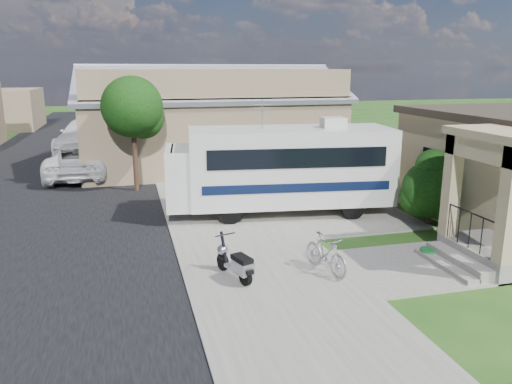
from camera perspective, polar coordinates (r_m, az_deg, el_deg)
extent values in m
plane|color=#1C4412|center=(12.92, 5.01, -8.07)|extent=(120.00, 120.00, 0.00)
cube|color=black|center=(22.06, -23.15, 0.17)|extent=(9.00, 80.00, 0.02)
cube|color=slate|center=(22.01, -6.22, 1.25)|extent=(4.00, 80.00, 0.06)
cube|color=slate|center=(17.40, 4.71, -2.14)|extent=(7.00, 6.00, 0.05)
cube|color=slate|center=(13.37, 18.82, -7.91)|extent=(4.00, 3.00, 0.05)
cube|color=black|center=(17.22, 19.48, 2.66)|extent=(0.04, 1.10, 1.20)
cube|color=slate|center=(14.06, 25.41, -6.48)|extent=(1.60, 2.40, 0.50)
cube|color=slate|center=(13.48, 22.08, -7.39)|extent=(0.40, 2.16, 0.32)
cube|color=slate|center=(13.31, 20.82, -7.92)|extent=(0.35, 2.16, 0.16)
cube|color=tan|center=(14.01, 21.47, 0.68)|extent=(0.35, 0.35, 2.70)
cube|color=tan|center=(12.47, 26.94, -1.43)|extent=(0.35, 0.35, 2.70)
cube|color=tan|center=(13.02, 24.52, 4.39)|extent=(0.35, 2.40, 0.50)
cylinder|color=black|center=(13.26, 23.43, -2.23)|extent=(0.04, 1.70, 0.04)
cube|color=#7C664D|center=(25.77, -5.45, 7.12)|extent=(12.00, 8.00, 3.60)
cube|color=slate|center=(23.63, -4.78, 12.24)|extent=(12.50, 4.40, 1.78)
cube|color=slate|center=(27.57, -6.26, 12.44)|extent=(12.50, 4.40, 1.78)
cube|color=slate|center=(25.59, -5.61, 13.91)|extent=(12.50, 0.50, 0.22)
cube|color=#7C664D|center=(21.76, -3.88, 12.11)|extent=(11.76, 0.20, 1.30)
cylinder|color=black|center=(20.52, -13.68, 4.41)|extent=(0.20, 0.20, 3.15)
sphere|color=black|center=(20.31, -13.97, 9.42)|extent=(2.40, 2.40, 2.40)
sphere|color=black|center=(20.56, -12.79, 8.28)|extent=(1.68, 1.68, 1.68)
cylinder|color=black|center=(30.43, -14.14, 7.50)|extent=(0.20, 0.20, 3.29)
sphere|color=black|center=(30.29, -14.36, 11.04)|extent=(2.40, 2.40, 2.40)
sphere|color=black|center=(30.52, -13.55, 10.22)|extent=(1.68, 1.68, 1.68)
cylinder|color=black|center=(39.40, -14.35, 8.66)|extent=(0.20, 0.20, 3.01)
sphere|color=black|center=(39.29, -14.50, 11.15)|extent=(2.40, 2.40, 2.40)
sphere|color=black|center=(39.52, -13.87, 10.58)|extent=(1.68, 1.68, 1.68)
cube|color=beige|center=(16.79, 3.94, 3.07)|extent=(6.93, 3.17, 2.49)
cube|color=beige|center=(16.51, -8.86, 1.73)|extent=(1.03, 2.35, 1.91)
cube|color=black|center=(16.41, -9.53, 3.50)|extent=(0.30, 2.02, 0.86)
cube|color=black|center=(15.55, 4.87, 3.85)|extent=(5.65, 0.71, 0.62)
cube|color=black|center=(17.88, 3.18, 5.20)|extent=(5.65, 0.71, 0.62)
cube|color=black|center=(15.74, 4.80, 0.47)|extent=(5.98, 0.74, 0.29)
cube|color=black|center=(18.05, 3.14, 2.24)|extent=(5.98, 0.74, 0.29)
cube|color=beige|center=(16.93, 8.82, 7.87)|extent=(0.84, 0.76, 0.33)
cylinder|color=#95959C|center=(16.39, 0.73, 8.91)|extent=(0.04, 0.04, 0.96)
cylinder|color=black|center=(15.76, -3.01, -2.29)|extent=(0.79, 0.36, 0.77)
cylinder|color=black|center=(17.79, -3.59, -0.41)|extent=(0.79, 0.36, 0.77)
cylinder|color=black|center=(16.57, 10.97, -1.72)|extent=(0.79, 0.36, 0.77)
cylinder|color=black|center=(18.51, 8.91, 0.01)|extent=(0.79, 0.36, 0.77)
cylinder|color=black|center=(16.65, 19.16, -2.42)|extent=(0.14, 0.14, 0.72)
sphere|color=black|center=(16.45, 19.39, 0.29)|extent=(1.80, 1.80, 1.80)
sphere|color=black|center=(16.80, 20.00, 1.77)|extent=(1.44, 1.44, 1.44)
sphere|color=black|center=(16.52, 18.19, -0.53)|extent=(1.26, 1.26, 1.26)
sphere|color=black|center=(16.42, 20.33, -1.11)|extent=(1.08, 1.08, 1.08)
sphere|color=black|center=(16.31, 19.59, 2.76)|extent=(1.08, 1.08, 1.08)
cylinder|color=black|center=(11.41, -1.23, -9.63)|extent=(0.24, 0.43, 0.42)
cylinder|color=black|center=(12.24, -3.81, -7.97)|extent=(0.24, 0.43, 0.42)
cube|color=#95959C|center=(11.76, -2.45, -8.59)|extent=(0.43, 0.58, 0.08)
cube|color=#95959C|center=(11.41, -1.48, -8.59)|extent=(0.47, 0.60, 0.28)
cube|color=black|center=(11.37, -1.61, -7.63)|extent=(0.45, 0.63, 0.11)
cube|color=black|center=(11.23, -0.85, -9.07)|extent=(0.22, 0.23, 0.09)
cylinder|color=black|center=(12.05, -3.69, -6.40)|extent=(0.17, 0.33, 0.79)
sphere|color=#95959C|center=(12.13, -3.83, -6.60)|extent=(0.27, 0.27, 0.27)
sphere|color=black|center=(12.19, -4.01, -6.49)|extent=(0.11, 0.11, 0.11)
cylinder|color=black|center=(11.87, -3.53, -4.88)|extent=(0.51, 0.19, 0.03)
cube|color=black|center=(12.20, -3.82, -7.47)|extent=(0.21, 0.29, 0.06)
imported|color=#95959C|center=(12.15, 7.97, -7.22)|extent=(0.84, 1.63, 0.94)
imported|color=white|center=(24.15, -19.44, 3.51)|extent=(2.80, 5.77, 1.58)
imported|color=white|center=(31.95, -18.86, 6.18)|extent=(3.75, 6.79, 1.86)
cylinder|color=#146527|center=(13.96, 19.08, -6.69)|extent=(0.41, 0.41, 0.19)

